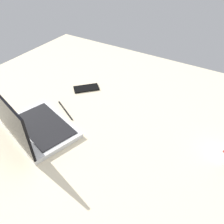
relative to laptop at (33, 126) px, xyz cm
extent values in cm
cube|color=beige|center=(-20.77, -31.16, -13.41)|extent=(180.00, 140.00, 18.00)
cube|color=silver|center=(-0.84, -2.93, -3.41)|extent=(38.05, 31.18, 2.00)
cube|color=black|center=(-1.25, -4.37, -2.21)|extent=(32.55, 24.31, 0.40)
cube|color=black|center=(2.19, 7.65, 8.09)|extent=(32.01, 10.03, 21.00)
cube|color=black|center=(2.30, -41.08, -4.01)|extent=(14.56, 14.84, 0.80)
cube|color=black|center=(-0.82, -19.37, -4.11)|extent=(15.50, 8.08, 0.60)
camera|label=1|loc=(-67.56, 43.73, 66.85)|focal=36.37mm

